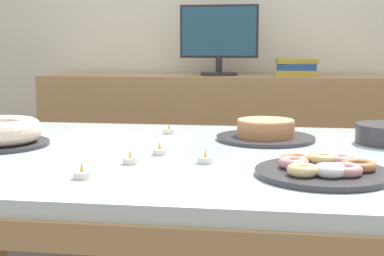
% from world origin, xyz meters
% --- Properties ---
extents(wall_back, '(8.00, 0.10, 2.60)m').
position_xyz_m(wall_back, '(0.00, 1.75, 1.30)').
color(wall_back, silver).
rests_on(wall_back, ground).
extents(dining_table, '(1.73, 1.09, 0.75)m').
position_xyz_m(dining_table, '(0.00, 0.00, 0.67)').
color(dining_table, silver).
rests_on(dining_table, ground).
extents(sideboard, '(1.87, 0.44, 0.89)m').
position_xyz_m(sideboard, '(0.00, 1.45, 0.45)').
color(sideboard, tan).
rests_on(sideboard, ground).
extents(computer_monitor, '(0.42, 0.20, 0.38)m').
position_xyz_m(computer_monitor, '(0.02, 1.45, 1.08)').
color(computer_monitor, '#262628').
rests_on(computer_monitor, sideboard).
extents(book_stack, '(0.22, 0.17, 0.09)m').
position_xyz_m(book_stack, '(0.44, 1.45, 0.94)').
color(book_stack, '#B29933').
rests_on(book_stack, sideboard).
extents(cake_chocolate_round, '(0.31, 0.31, 0.07)m').
position_xyz_m(cake_chocolate_round, '(0.29, 0.23, 0.78)').
color(cake_chocolate_round, '#333338').
rests_on(cake_chocolate_round, dining_table).
extents(pastry_platter, '(0.31, 0.31, 0.04)m').
position_xyz_m(pastry_platter, '(0.42, -0.24, 0.77)').
color(pastry_platter, '#333338').
rests_on(pastry_platter, dining_table).
extents(tealight_centre, '(0.04, 0.04, 0.04)m').
position_xyz_m(tealight_centre, '(-0.04, 0.31, 0.76)').
color(tealight_centre, silver).
rests_on(tealight_centre, dining_table).
extents(tealight_right_edge, '(0.04, 0.04, 0.04)m').
position_xyz_m(tealight_right_edge, '(0.14, -0.14, 0.76)').
color(tealight_right_edge, silver).
rests_on(tealight_right_edge, dining_table).
extents(tealight_near_cakes, '(0.04, 0.04, 0.04)m').
position_xyz_m(tealight_near_cakes, '(0.00, -0.05, 0.76)').
color(tealight_near_cakes, silver).
rests_on(tealight_near_cakes, dining_table).
extents(tealight_near_front, '(0.04, 0.04, 0.04)m').
position_xyz_m(tealight_near_front, '(-0.05, -0.18, 0.76)').
color(tealight_near_front, silver).
rests_on(tealight_near_front, dining_table).
extents(tealight_left_edge, '(0.04, 0.04, 0.04)m').
position_xyz_m(tealight_left_edge, '(-0.12, -0.34, 0.76)').
color(tealight_left_edge, silver).
rests_on(tealight_left_edge, dining_table).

